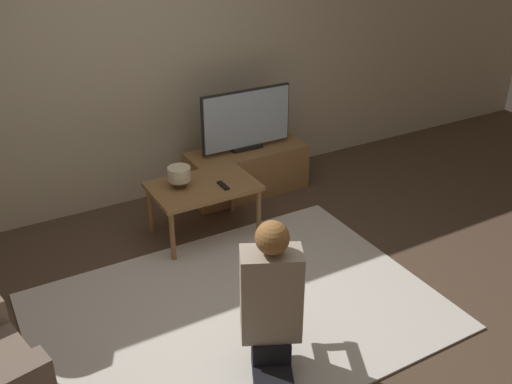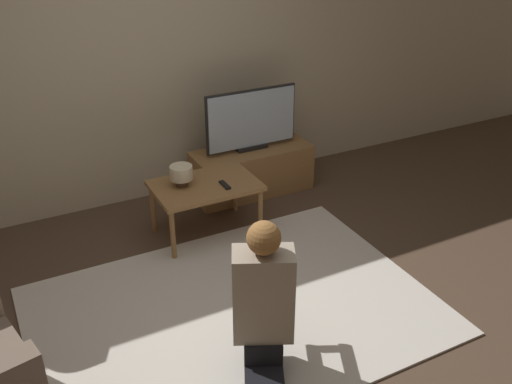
# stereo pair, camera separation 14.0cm
# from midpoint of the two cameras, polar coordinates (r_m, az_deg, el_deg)

# --- Properties ---
(ground_plane) EXTENTS (10.00, 10.00, 0.00)m
(ground_plane) POSITION_cam_midpoint_polar(r_m,az_deg,el_deg) (3.95, -1.09, -11.88)
(ground_plane) COLOR brown
(wall_back) EXTENTS (10.00, 0.06, 2.60)m
(wall_back) POSITION_cam_midpoint_polar(r_m,az_deg,el_deg) (5.01, -11.38, 13.04)
(wall_back) COLOR beige
(wall_back) RESTS_ON ground_plane
(rug) EXTENTS (2.64, 1.90, 0.02)m
(rug) POSITION_cam_midpoint_polar(r_m,az_deg,el_deg) (3.95, -1.09, -11.79)
(rug) COLOR silver
(rug) RESTS_ON ground_plane
(tv_stand) EXTENTS (1.12, 0.43, 0.44)m
(tv_stand) POSITION_cam_midpoint_polar(r_m,az_deg,el_deg) (5.35, 0.32, 2.14)
(tv_stand) COLOR olive
(tv_stand) RESTS_ON ground_plane
(tv) EXTENTS (0.88, 0.08, 0.56)m
(tv) POSITION_cam_midpoint_polar(r_m,az_deg,el_deg) (5.15, 0.32, 7.23)
(tv) COLOR black
(tv) RESTS_ON tv_stand
(coffee_table) EXTENTS (0.83, 0.56, 0.46)m
(coffee_table) POSITION_cam_midpoint_polar(r_m,az_deg,el_deg) (4.59, -4.23, 0.28)
(coffee_table) COLOR olive
(coffee_table) RESTS_ON ground_plane
(person_kneeling) EXTENTS (0.56, 0.82, 1.00)m
(person_kneeling) POSITION_cam_midpoint_polar(r_m,az_deg,el_deg) (3.22, 2.00, -10.97)
(person_kneeling) COLOR black
(person_kneeling) RESTS_ON rug
(table_lamp) EXTENTS (0.18, 0.18, 0.17)m
(table_lamp) POSITION_cam_midpoint_polar(r_m,az_deg,el_deg) (4.51, -6.60, 1.81)
(table_lamp) COLOR #4C3823
(table_lamp) RESTS_ON coffee_table
(remote) EXTENTS (0.04, 0.15, 0.02)m
(remote) POSITION_cam_midpoint_polar(r_m,az_deg,el_deg) (4.52, -2.25, 0.70)
(remote) COLOR black
(remote) RESTS_ON coffee_table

